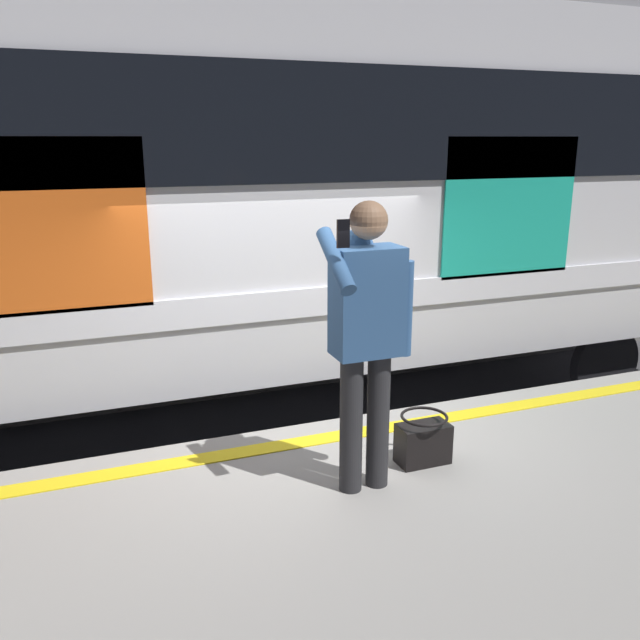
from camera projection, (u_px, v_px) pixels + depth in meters
ground_plane at (304, 523)px, 5.26m from camera, size 25.91×25.91×0.00m
safety_line at (317, 440)px, 4.75m from camera, size 16.93×0.16×0.01m
track_rail_near at (257, 440)px, 6.50m from camera, size 22.45×0.08×0.16m
track_rail_far at (224, 390)px, 7.80m from camera, size 22.45×0.08×0.16m
train_carriage at (255, 173)px, 6.55m from camera, size 10.99×3.09×4.18m
passenger at (366, 325)px, 3.86m from camera, size 0.57×0.55×1.77m
handbag at (423, 441)px, 4.39m from camera, size 0.35×0.32×0.34m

